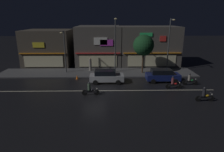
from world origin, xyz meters
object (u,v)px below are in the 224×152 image
streetlamp_west (64,48)px  motorcycle_opposite_lane (90,90)px  pedestrian_on_sidewalk (90,65)px  traffic_cone (77,77)px  motorcycle_following (205,95)px  streetlamp_east (169,41)px  parked_car_trailing (106,76)px  motorcycle_trailing_far (173,84)px  motorcycle_lead (190,80)px  parked_car_near_kerb (162,75)px  streetlamp_mid (115,41)px

streetlamp_west → motorcycle_opposite_lane: size_ratio=3.21×
pedestrian_on_sidewalk → traffic_cone: size_ratio=3.60×
pedestrian_on_sidewalk → motorcycle_following: pedestrian_on_sidewalk is taller
streetlamp_east → pedestrian_on_sidewalk: streetlamp_east is taller
streetlamp_east → motorcycle_following: (0.54, -10.81, -4.05)m
motorcycle_following → motorcycle_opposite_lane: same height
parked_car_trailing → streetlamp_east: bearing=27.2°
streetlamp_east → motorcycle_trailing_far: size_ratio=4.10×
pedestrian_on_sidewalk → motorcycle_lead: 14.51m
parked_car_near_kerb → motorcycle_opposite_lane: size_ratio=2.26×
motorcycle_lead → motorcycle_trailing_far: (-2.46, -1.24, 0.00)m
motorcycle_trailing_far → motorcycle_opposite_lane: bearing=-164.1°
parked_car_near_kerb → streetlamp_west: bearing=-17.1°
streetlamp_mid → streetlamp_east: streetlamp_mid is taller
motorcycle_lead → traffic_cone: 14.59m
parked_car_trailing → motorcycle_lead: parked_car_trailing is taller
streetlamp_mid → traffic_cone: streetlamp_mid is taller
motorcycle_following → motorcycle_opposite_lane: size_ratio=1.00×
pedestrian_on_sidewalk → traffic_cone: (-1.48, -3.99, -0.78)m
motorcycle_lead → motorcycle_following: size_ratio=1.00×
parked_car_near_kerb → motorcycle_opposite_lane: (-8.97, -4.46, -0.24)m
motorcycle_lead → streetlamp_mid: bearing=142.7°
parked_car_near_kerb → motorcycle_following: parked_car_near_kerb is taller
motorcycle_lead → motorcycle_following: 4.92m
parked_car_trailing → motorcycle_trailing_far: size_ratio=2.26×
parked_car_near_kerb → motorcycle_following: size_ratio=2.26×
streetlamp_mid → streetlamp_east: bearing=2.0°
streetlamp_west → motorcycle_following: (15.85, -10.41, -3.18)m
parked_car_trailing → pedestrian_on_sidewalk: bearing=114.5°
pedestrian_on_sidewalk → motorcycle_following: bearing=-92.3°
streetlamp_east → parked_car_trailing: 11.07m
streetlamp_east → parked_car_near_kerb: bearing=-113.7°
streetlamp_mid → motorcycle_following: size_ratio=4.16×
streetlamp_west → traffic_cone: (2.06, -2.78, -3.53)m
parked_car_trailing → streetlamp_west: bearing=144.4°
motorcycle_lead → traffic_cone: motorcycle_lead is taller
streetlamp_mid → motorcycle_opposite_lane: size_ratio=4.16×
streetlamp_mid → parked_car_near_kerb: streetlamp_mid is taller
streetlamp_mid → traffic_cone: bearing=-151.3°
streetlamp_west → parked_car_trailing: streetlamp_west is taller
streetlamp_east → motorcycle_trailing_far: streetlamp_east is taller
parked_car_near_kerb → motorcycle_opposite_lane: 10.02m
parked_car_trailing → motorcycle_lead: bearing=-6.5°
streetlamp_west → motorcycle_following: bearing=-33.3°
streetlamp_east → motorcycle_following: size_ratio=4.10×
streetlamp_west → streetlamp_east: (15.31, 0.40, 0.88)m
motorcycle_lead → motorcycle_trailing_far: 2.76m
motorcycle_opposite_lane → motorcycle_trailing_far: size_ratio=1.00×
streetlamp_east → parked_car_near_kerb: (-1.98, -4.50, -3.81)m
motorcycle_lead → motorcycle_opposite_lane: same height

